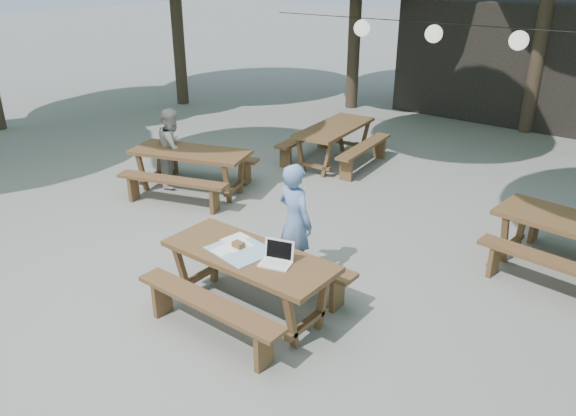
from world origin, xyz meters
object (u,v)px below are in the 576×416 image
at_px(main_picnic_table, 250,282).
at_px(picnic_table_nw, 191,171).
at_px(second_person, 173,147).
at_px(woman, 295,222).

distance_m(main_picnic_table, picnic_table_nw, 3.83).
bearing_deg(main_picnic_table, second_person, 149.60).
relative_size(main_picnic_table, second_person, 1.44).
distance_m(picnic_table_nw, second_person, 0.58).
height_order(main_picnic_table, picnic_table_nw, same).
relative_size(main_picnic_table, woman, 1.33).
bearing_deg(main_picnic_table, woman, 95.13).
bearing_deg(woman, main_picnic_table, 107.97).
height_order(main_picnic_table, woman, woman).
relative_size(picnic_table_nw, woman, 1.53).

